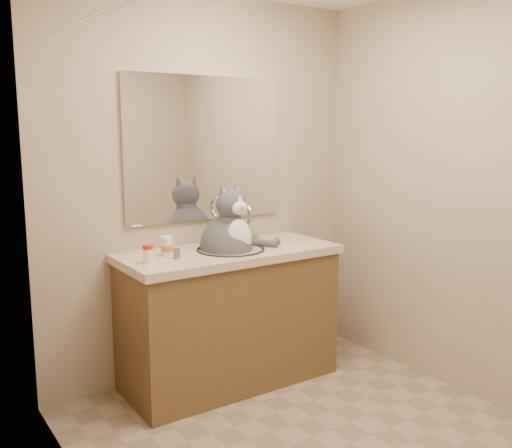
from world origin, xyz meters
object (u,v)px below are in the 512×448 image
at_px(cat, 228,243).
at_px(grey_canister, 177,253).
at_px(pill_bottle_redcap, 148,254).
at_px(pill_bottle_orange, 167,247).

height_order(cat, grey_canister, cat).
xyz_separation_m(pill_bottle_redcap, pill_bottle_orange, (0.16, 0.10, 0.00)).
bearing_deg(cat, grey_canister, 179.01).
xyz_separation_m(cat, pill_bottle_redcap, (-0.54, -0.06, 0.01)).
height_order(pill_bottle_redcap, grey_canister, pill_bottle_redcap).
bearing_deg(pill_bottle_orange, grey_canister, -79.94).
bearing_deg(pill_bottle_orange, pill_bottle_redcap, -147.39).
height_order(cat, pill_bottle_orange, cat).
distance_m(pill_bottle_orange, grey_canister, 0.10).
distance_m(cat, grey_canister, 0.37).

